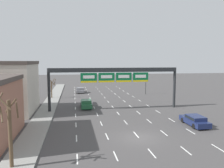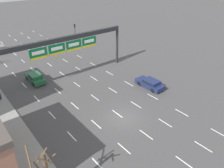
% 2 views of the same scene
% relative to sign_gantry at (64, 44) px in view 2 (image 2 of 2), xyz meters
% --- Properties ---
extents(ground_plane, '(220.00, 220.00, 0.00)m').
position_rel_sign_gantry_xyz_m(ground_plane, '(-0.00, -13.82, -5.89)').
color(ground_plane, '#474444').
extents(sidewalk_left, '(2.80, 110.00, 0.15)m').
position_rel_sign_gantry_xyz_m(sidewalk_left, '(-11.30, -13.82, -5.82)').
color(sidewalk_left, gray).
rests_on(sidewalk_left, ground_plane).
extents(lane_dashes, '(13.32, 67.00, 0.01)m').
position_rel_sign_gantry_xyz_m(lane_dashes, '(0.00, -0.32, -5.89)').
color(lane_dashes, white).
rests_on(lane_dashes, ground_plane).
extents(sign_gantry, '(21.85, 0.70, 7.07)m').
position_rel_sign_gantry_xyz_m(sign_gantry, '(0.00, 0.00, 0.00)').
color(sign_gantry, '#232628').
rests_on(sign_gantry, ground_plane).
extents(car_navy, '(1.91, 4.69, 1.31)m').
position_rel_sign_gantry_xyz_m(car_navy, '(8.37, -10.72, -5.18)').
color(car_navy, '#19234C').
rests_on(car_navy, ground_plane).
extents(car_green, '(1.86, 4.44, 1.48)m').
position_rel_sign_gantry_xyz_m(car_green, '(-4.71, 2.10, -5.11)').
color(car_green, '#235B38').
rests_on(car_green, ground_plane).
extents(car_grey, '(1.99, 4.45, 1.35)m').
position_rel_sign_gantry_xyz_m(car_grey, '(-5.20, 20.74, -5.17)').
color(car_grey, slate).
rests_on(car_grey, ground_plane).
extents(traffic_light_near_gantry, '(0.30, 0.35, 4.52)m').
position_rel_sign_gantry_xyz_m(traffic_light_near_gantry, '(10.68, 15.48, -2.66)').
color(traffic_light_near_gantry, black).
rests_on(traffic_light_near_gantry, ground_plane).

